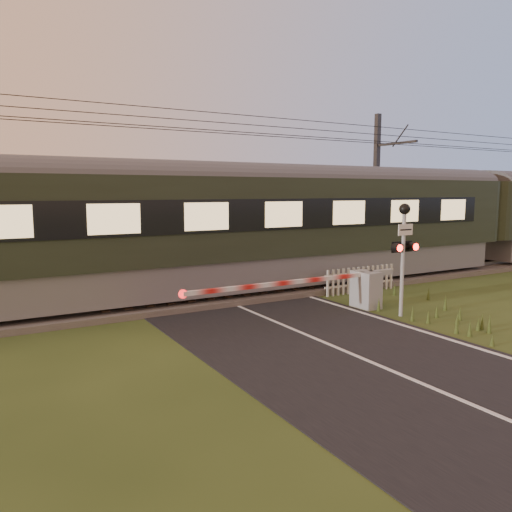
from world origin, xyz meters
TOP-DOWN VIEW (x-y plane):
  - ground at (0.00, 0.00)m, footprint 160.00×160.00m
  - road at (0.02, -0.23)m, footprint 6.00×140.00m
  - track_bed at (0.00, 6.50)m, footprint 140.00×3.40m
  - overhead_wires at (0.00, 6.50)m, footprint 120.00×0.62m
  - train at (13.28, 6.50)m, footprint 45.14×3.11m
  - boom_gate at (3.02, 2.77)m, footprint 7.13×0.87m
  - crossing_signal at (3.50, 1.45)m, footprint 0.82×0.35m
  - picket_fence at (4.79, 4.60)m, footprint 3.15×0.08m
  - catenary_mast at (9.34, 8.72)m, footprint 0.22×2.46m

SIDE VIEW (x-z plane):
  - ground at x=0.00m, z-range 0.00..0.00m
  - road at x=0.02m, z-range 0.00..0.03m
  - track_bed at x=0.00m, z-range -0.13..0.26m
  - picket_fence at x=4.79m, z-range 0.01..0.93m
  - boom_gate at x=3.02m, z-range 0.06..1.22m
  - crossing_signal at x=3.50m, z-range 0.61..3.83m
  - train at x=13.28m, z-range 0.28..4.49m
  - catenary_mast at x=9.34m, z-range 0.14..7.20m
  - overhead_wires at x=0.00m, z-range 5.41..6.04m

